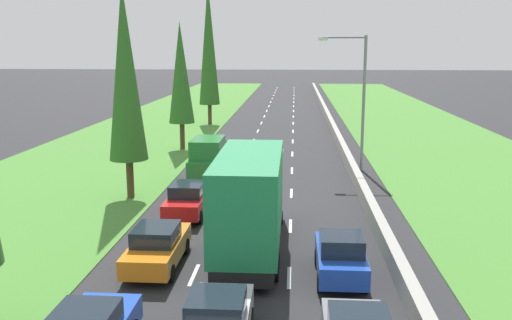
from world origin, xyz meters
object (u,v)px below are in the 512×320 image
street_light_mast (359,93)px  poplar_tree_fourth (209,44)px  poplar_tree_second (125,73)px  green_van_left_lane (208,161)px  red_sedan_left_lane (188,199)px  grey_hatchback_left_lane (221,151)px  blue_hatchback_right_lane (340,256)px  green_box_truck_centre_lane (251,199)px  poplar_tree_third (181,73)px  orange_sedan_left_lane (157,246)px

street_light_mast → poplar_tree_fourth: bearing=121.3°
poplar_tree_second → green_van_left_lane: bearing=45.1°
red_sedan_left_lane → green_van_left_lane: (0.01, 6.71, 0.59)m
red_sedan_left_lane → grey_hatchback_left_lane: (-0.07, 13.05, 0.02)m
blue_hatchback_right_lane → street_light_mast: (2.52, 18.46, 4.40)m
green_box_truck_centre_lane → red_sedan_left_lane: (-3.52, 4.71, -1.37)m
green_van_left_lane → street_light_mast: bearing=24.8°
green_van_left_lane → poplar_tree_third: 12.87m
blue_hatchback_right_lane → green_van_left_lane: bearing=116.3°
green_box_truck_centre_lane → poplar_tree_third: (-7.39, 22.73, 3.98)m
grey_hatchback_left_lane → orange_sedan_left_lane: bearing=-89.5°
grey_hatchback_left_lane → poplar_tree_fourth: (-3.79, 19.95, 7.71)m
blue_hatchback_right_lane → street_light_mast: 19.14m
blue_hatchback_right_lane → orange_sedan_left_lane: bearing=174.7°
poplar_tree_fourth → red_sedan_left_lane: bearing=-83.3°
green_box_truck_centre_lane → poplar_tree_fourth: (-7.38, 37.71, 6.36)m
poplar_tree_third → poplar_tree_fourth: size_ratio=0.68×
grey_hatchback_left_lane → red_sedan_left_lane: bearing=-89.7°
red_sedan_left_lane → green_van_left_lane: bearing=89.9°
poplar_tree_second → poplar_tree_third: poplar_tree_second is taller
red_sedan_left_lane → poplar_tree_second: bearing=142.3°
green_box_truck_centre_lane → green_van_left_lane: size_ratio=1.92×
poplar_tree_third → red_sedan_left_lane: bearing=-77.9°
blue_hatchback_right_lane → poplar_tree_third: bearing=113.1°
orange_sedan_left_lane → grey_hatchback_left_lane: grey_hatchback_left_lane is taller
poplar_tree_second → street_light_mast: (13.25, 8.17, -1.62)m
grey_hatchback_left_lane → street_light_mast: size_ratio=0.43×
poplar_tree_second → blue_hatchback_right_lane: bearing=-43.8°
green_box_truck_centre_lane → green_van_left_lane: (-3.51, 11.42, -0.78)m
blue_hatchback_right_lane → green_box_truck_centre_lane: bearing=142.3°
poplar_tree_third → poplar_tree_fourth: bearing=90.0°
poplar_tree_second → poplar_tree_fourth: (-0.09, 30.09, 1.69)m
poplar_tree_fourth → poplar_tree_second: bearing=-89.8°
orange_sedan_left_lane → poplar_tree_third: size_ratio=0.44×
poplar_tree_fourth → green_box_truck_centre_lane: bearing=-78.9°
orange_sedan_left_lane → red_sedan_left_lane: (-0.10, 6.74, 0.00)m
orange_sedan_left_lane → poplar_tree_fourth: (-3.96, 39.74, 7.73)m
blue_hatchback_right_lane → grey_hatchback_left_lane: size_ratio=1.00×
red_sedan_left_lane → poplar_tree_third: size_ratio=0.44×
green_box_truck_centre_lane → blue_hatchback_right_lane: size_ratio=2.41×
grey_hatchback_left_lane → poplar_tree_second: (-3.70, -10.14, 6.02)m
red_sedan_left_lane → green_van_left_lane: green_van_left_lane is taller
poplar_tree_fourth → grey_hatchback_left_lane: bearing=-79.2°
orange_sedan_left_lane → poplar_tree_second: (-3.87, 9.66, 6.04)m
green_box_truck_centre_lane → poplar_tree_fourth: bearing=101.1°
green_van_left_lane → street_light_mast: (9.47, 4.37, 3.83)m
poplar_tree_fourth → blue_hatchback_right_lane: bearing=-75.0°
poplar_tree_third → poplar_tree_fourth: 15.17m
orange_sedan_left_lane → blue_hatchback_right_lane: 6.89m
poplar_tree_third → street_light_mast: (13.35, -6.93, -0.93)m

